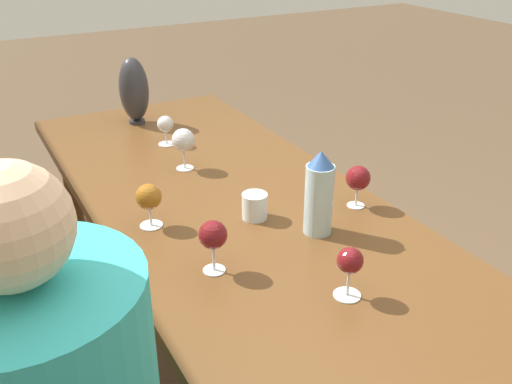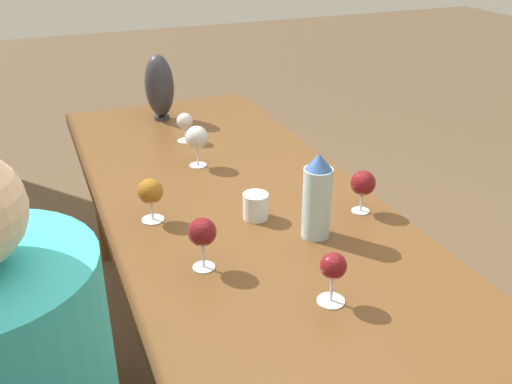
{
  "view_description": "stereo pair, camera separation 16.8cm",
  "coord_description": "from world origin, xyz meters",
  "px_view_note": "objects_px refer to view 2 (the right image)",
  "views": [
    {
      "loc": [
        -1.41,
        0.72,
        1.59
      ],
      "look_at": [
        -0.09,
        0.0,
        0.84
      ],
      "focal_mm": 40.0,
      "sensor_mm": 36.0,
      "label": 1
    },
    {
      "loc": [
        -1.48,
        0.57,
        1.59
      ],
      "look_at": [
        -0.09,
        0.0,
        0.84
      ],
      "focal_mm": 40.0,
      "sensor_mm": 36.0,
      "label": 2
    }
  ],
  "objects_px": {
    "water_bottle": "(317,197)",
    "wine_glass_2": "(197,138)",
    "wine_glass_1": "(150,192)",
    "vase": "(159,86)",
    "wine_glass_4": "(333,268)",
    "wine_glass_5": "(185,122)",
    "water_tumbler": "(256,206)",
    "wine_glass_0": "(363,184)",
    "wine_glass_3": "(202,233)"
  },
  "relations": [
    {
      "from": "wine_glass_1",
      "to": "wine_glass_3",
      "type": "height_order",
      "value": "wine_glass_3"
    },
    {
      "from": "wine_glass_4",
      "to": "wine_glass_1",
      "type": "bearing_deg",
      "value": 28.69
    },
    {
      "from": "water_bottle",
      "to": "wine_glass_2",
      "type": "distance_m",
      "value": 0.63
    },
    {
      "from": "water_tumbler",
      "to": "water_bottle",
      "type": "bearing_deg",
      "value": -143.17
    },
    {
      "from": "water_bottle",
      "to": "wine_glass_1",
      "type": "xyz_separation_m",
      "value": [
        0.27,
        0.42,
        -0.03
      ]
    },
    {
      "from": "wine_glass_2",
      "to": "wine_glass_4",
      "type": "height_order",
      "value": "wine_glass_2"
    },
    {
      "from": "water_bottle",
      "to": "wine_glass_1",
      "type": "relative_size",
      "value": 1.87
    },
    {
      "from": "wine_glass_2",
      "to": "wine_glass_5",
      "type": "distance_m",
      "value": 0.26
    },
    {
      "from": "vase",
      "to": "wine_glass_0",
      "type": "height_order",
      "value": "vase"
    },
    {
      "from": "wine_glass_0",
      "to": "water_tumbler",
      "type": "bearing_deg",
      "value": 74.63
    },
    {
      "from": "wine_glass_0",
      "to": "vase",
      "type": "bearing_deg",
      "value": 18.49
    },
    {
      "from": "wine_glass_5",
      "to": "wine_glass_4",
      "type": "bearing_deg",
      "value": -178.46
    },
    {
      "from": "wine_glass_1",
      "to": "wine_glass_0",
      "type": "bearing_deg",
      "value": -107.37
    },
    {
      "from": "wine_glass_2",
      "to": "wine_glass_3",
      "type": "height_order",
      "value": "wine_glass_2"
    },
    {
      "from": "vase",
      "to": "wine_glass_0",
      "type": "relative_size",
      "value": 2.11
    },
    {
      "from": "water_tumbler",
      "to": "vase",
      "type": "height_order",
      "value": "vase"
    },
    {
      "from": "wine_glass_1",
      "to": "wine_glass_2",
      "type": "xyz_separation_m",
      "value": [
        0.34,
        -0.25,
        0.01
      ]
    },
    {
      "from": "water_bottle",
      "to": "wine_glass_5",
      "type": "distance_m",
      "value": 0.87
    },
    {
      "from": "vase",
      "to": "wine_glass_2",
      "type": "relative_size",
      "value": 1.9
    },
    {
      "from": "wine_glass_0",
      "to": "wine_glass_1",
      "type": "xyz_separation_m",
      "value": [
        0.19,
        0.61,
        -0.0
      ]
    },
    {
      "from": "water_tumbler",
      "to": "wine_glass_3",
      "type": "relative_size",
      "value": 0.55
    },
    {
      "from": "water_tumbler",
      "to": "wine_glass_1",
      "type": "distance_m",
      "value": 0.32
    },
    {
      "from": "vase",
      "to": "wine_glass_2",
      "type": "height_order",
      "value": "vase"
    },
    {
      "from": "wine_glass_2",
      "to": "water_tumbler",
      "type": "bearing_deg",
      "value": -173.92
    },
    {
      "from": "water_tumbler",
      "to": "wine_glass_2",
      "type": "height_order",
      "value": "wine_glass_2"
    },
    {
      "from": "wine_glass_1",
      "to": "wine_glass_5",
      "type": "bearing_deg",
      "value": -24.7
    },
    {
      "from": "wine_glass_0",
      "to": "wine_glass_3",
      "type": "bearing_deg",
      "value": 101.56
    },
    {
      "from": "water_tumbler",
      "to": "wine_glass_5",
      "type": "bearing_deg",
      "value": 1.68
    },
    {
      "from": "wine_glass_5",
      "to": "vase",
      "type": "bearing_deg",
      "value": 4.71
    },
    {
      "from": "vase",
      "to": "wine_glass_4",
      "type": "height_order",
      "value": "vase"
    },
    {
      "from": "vase",
      "to": "wine_glass_5",
      "type": "bearing_deg",
      "value": -175.29
    },
    {
      "from": "water_tumbler",
      "to": "wine_glass_4",
      "type": "distance_m",
      "value": 0.46
    },
    {
      "from": "water_bottle",
      "to": "water_tumbler",
      "type": "xyz_separation_m",
      "value": [
        0.16,
        0.12,
        -0.08
      ]
    },
    {
      "from": "vase",
      "to": "wine_glass_5",
      "type": "xyz_separation_m",
      "value": [
        -0.3,
        -0.02,
        -0.07
      ]
    },
    {
      "from": "water_bottle",
      "to": "wine_glass_2",
      "type": "height_order",
      "value": "water_bottle"
    },
    {
      "from": "water_bottle",
      "to": "wine_glass_0",
      "type": "relative_size",
      "value": 1.85
    },
    {
      "from": "vase",
      "to": "wine_glass_4",
      "type": "relative_size",
      "value": 2.15
    },
    {
      "from": "wine_glass_4",
      "to": "water_tumbler",
      "type": "bearing_deg",
      "value": 1.33
    },
    {
      "from": "vase",
      "to": "water_tumbler",
      "type": "bearing_deg",
      "value": -177.41
    },
    {
      "from": "water_bottle",
      "to": "water_tumbler",
      "type": "relative_size",
      "value": 3.19
    },
    {
      "from": "water_bottle",
      "to": "wine_glass_2",
      "type": "bearing_deg",
      "value": 15.51
    },
    {
      "from": "vase",
      "to": "wine_glass_5",
      "type": "height_order",
      "value": "vase"
    },
    {
      "from": "wine_glass_0",
      "to": "wine_glass_1",
      "type": "distance_m",
      "value": 0.64
    },
    {
      "from": "wine_glass_3",
      "to": "wine_glass_4",
      "type": "relative_size",
      "value": 1.09
    },
    {
      "from": "wine_glass_2",
      "to": "wine_glass_5",
      "type": "height_order",
      "value": "wine_glass_2"
    },
    {
      "from": "wine_glass_1",
      "to": "wine_glass_3",
      "type": "bearing_deg",
      "value": -167.84
    },
    {
      "from": "wine_glass_5",
      "to": "wine_glass_3",
      "type": "bearing_deg",
      "value": 166.95
    },
    {
      "from": "wine_glass_0",
      "to": "wine_glass_4",
      "type": "height_order",
      "value": "wine_glass_0"
    },
    {
      "from": "water_tumbler",
      "to": "vase",
      "type": "bearing_deg",
      "value": 2.59
    },
    {
      "from": "wine_glass_0",
      "to": "wine_glass_5",
      "type": "distance_m",
      "value": 0.86
    }
  ]
}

